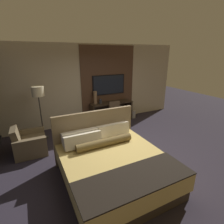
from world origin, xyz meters
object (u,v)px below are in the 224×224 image
Objects in this scene: vase_tall at (95,98)px; waste_bin at (133,114)px; armchair_by_window at (29,144)px; desk_chair at (116,112)px; vase_short at (100,101)px; bed at (113,165)px; desk at (111,108)px; tv at (109,85)px; floor_lamp at (38,96)px.

vase_tall reaches higher than waste_bin.
armchair_by_window is at bearing -165.69° from waste_bin.
waste_bin is (3.85, 0.98, -0.11)m from armchair_by_window.
desk_chair is 2.91m from armchair_by_window.
bed is at bearing -108.94° from vase_short.
vase_tall reaches higher than armchair_by_window.
armchair_by_window is (-2.91, -1.08, -0.25)m from desk.
waste_bin is (0.94, -0.29, -1.23)m from tv.
floor_lamp reaches higher than waste_bin.
tv is 8.34× the size of vase_short.
armchair_by_window is at bearing -120.36° from floor_lamp.
desk is at bearing 64.06° from bed.
desk reaches higher than waste_bin.
vase_tall reaches higher than desk.
floor_lamp is 1.96m from vase_tall.
bed is 3.17m from vase_tall.
bed is at bearing -115.94° from desk.
vase_tall is at bearing -62.41° from armchair_by_window.
floor_lamp is (-2.50, -0.56, -0.03)m from tv.
desk is 0.78m from vase_tall.
desk_chair is 3.16× the size of waste_bin.
armchair_by_window is 2.65m from vase_tall.
floor_lamp reaches higher than desk.
tv reaches higher than desk_chair.
floor_lamp is 3.47× the size of vase_tall.
bed is at bearing -67.86° from floor_lamp.
floor_lamp reaches higher than vase_short.
tv is 1.45× the size of desk_chair.
floor_lamp is 2.18m from vase_short.
vase_short is (0.20, 0.00, -0.15)m from vase_tall.
vase_tall is (2.30, 1.11, 0.72)m from armchair_by_window.
floor_lamp is at bearing -28.64° from armchair_by_window.
floor_lamp is at bearing -167.33° from tv.
bed is 2.63× the size of armchair_by_window.
armchair_by_window is at bearing -155.96° from vase_short.
vase_tall is at bearing 74.57° from bed.
desk is at bearing 173.79° from waste_bin.
tv is at bearing 90.00° from desk.
vase_tall is at bearing 134.44° from desk_chair.
desk_chair reaches higher than waste_bin.
tv is 1.10m from desk_chair.
vase_tall reaches higher than desk_chair.
bed is 3.20m from vase_short.
waste_bin is at bearing -6.21° from desk.
bed is 3.62m from tv.
vase_short is at bearing 174.37° from waste_bin.
waste_bin is (1.55, -0.13, -0.83)m from vase_tall.
floor_lamp is at bearing -167.90° from vase_tall.
bed reaches higher than desk.
waste_bin is at bearing -5.63° from vase_short.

